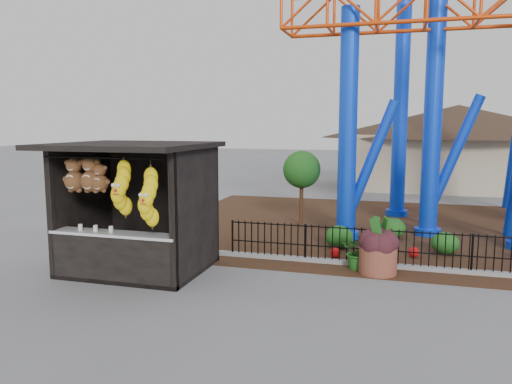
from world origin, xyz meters
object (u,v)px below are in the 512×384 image
(prize_booth, at_px, (132,210))
(roller_coaster, at_px, (472,33))
(terracotta_planter, at_px, (378,260))
(potted_plant, at_px, (359,251))

(prize_booth, distance_m, roller_coaster, 11.97)
(roller_coaster, bearing_deg, terracotta_planter, -113.11)
(prize_booth, xyz_separation_m, terracotta_planter, (5.65, 1.55, -1.21))
(terracotta_planter, bearing_deg, roller_coaster, 66.89)
(roller_coaster, bearing_deg, prize_booth, -137.93)
(prize_booth, bearing_deg, roller_coaster, 42.07)
(prize_booth, xyz_separation_m, roller_coaster, (8.11, 7.32, 4.91))
(prize_booth, height_order, terracotta_planter, prize_booth)
(terracotta_planter, distance_m, potted_plant, 0.54)
(prize_booth, distance_m, terracotta_planter, 5.98)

